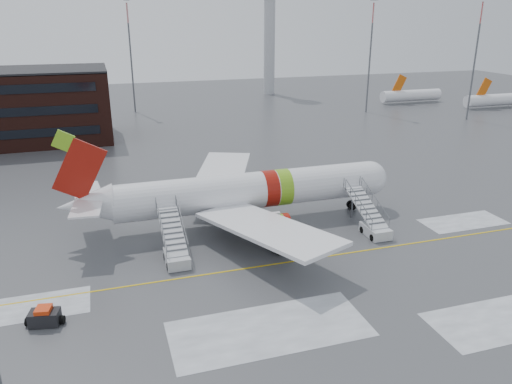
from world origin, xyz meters
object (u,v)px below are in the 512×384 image
object	(u,v)px
airliner	(242,192)
pushback_tug	(283,242)
baggage_tractor	(45,317)
airstair_fwd	(372,223)
airstair_aft	(175,249)

from	to	relation	value
airliner	pushback_tug	distance (m)	8.07
baggage_tractor	airliner	bearing A→B (deg)	36.46
airliner	airstair_fwd	world-z (taller)	airliner
pushback_tug	baggage_tractor	bearing A→B (deg)	-162.95
pushback_tug	baggage_tractor	xyz separation A→B (m)	(-20.39, -6.25, -0.20)
airstair_aft	baggage_tractor	distance (m)	12.59
airstair_aft	baggage_tractor	xyz separation A→B (m)	(-10.39, -7.10, -0.48)
airliner	airstair_aft	world-z (taller)	airliner
airliner	pushback_tug	xyz separation A→B (m)	(1.94, -7.38, -2.63)
baggage_tractor	airstair_fwd	bearing A→B (deg)	13.22
pushback_tug	airliner	bearing A→B (deg)	104.71
airstair_fwd	airstair_aft	bearing A→B (deg)	180.00
airstair_aft	airliner	bearing A→B (deg)	39.04
airstair_fwd	pushback_tug	xyz separation A→B (m)	(-9.82, -0.85, -0.27)
pushback_tug	baggage_tractor	world-z (taller)	pushback_tug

